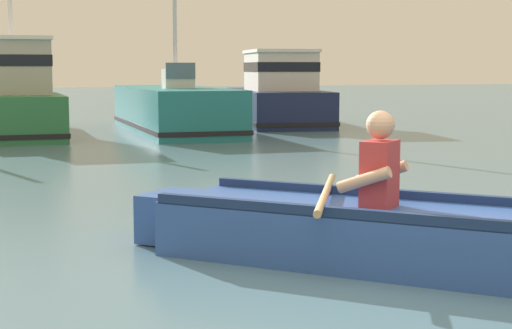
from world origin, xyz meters
The scene contains 5 objects.
ground_plane centered at (0.00, 0.00, 0.00)m, with size 120.00×120.00×0.00m, color slate.
rowboat_with_person centered at (0.23, 0.92, 0.25)m, with size 3.02×3.11×1.19m.
moored_boat_green centered at (-1.46, 14.55, 0.81)m, with size 2.20×6.18×3.54m.
moored_boat_teal centered at (2.17, 14.08, 0.51)m, with size 2.24×6.25×4.84m.
moored_boat_navy centered at (5.41, 15.62, 0.74)m, with size 3.00×5.73×1.98m.
Camera 1 is at (-2.64, -4.75, 1.51)m, focal length 57.23 mm.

